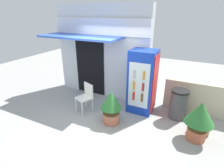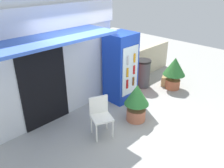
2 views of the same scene
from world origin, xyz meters
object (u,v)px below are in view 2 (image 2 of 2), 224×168
plastic_chair (100,113)px  potted_plant_curbside (174,70)px  drink_cooler (121,68)px  trash_bin (143,73)px  cardboard_box (167,81)px  potted_plant_near_shop (137,100)px

plastic_chair → potted_plant_curbside: (3.15, 0.06, 0.10)m
drink_cooler → trash_bin: size_ratio=2.17×
trash_bin → drink_cooler: bearing=-177.0°
plastic_chair → cardboard_box: size_ratio=2.47×
trash_bin → potted_plant_curbside: bearing=-55.1°
cardboard_box → potted_plant_near_shop: bearing=-166.2°
potted_plant_curbside → cardboard_box: size_ratio=2.80×
potted_plant_near_shop → cardboard_box: size_ratio=2.64×
drink_cooler → trash_bin: drink_cooler is taller
drink_cooler → potted_plant_near_shop: drink_cooler is taller
drink_cooler → potted_plant_curbside: (1.63, -0.73, -0.33)m
drink_cooler → cardboard_box: drink_cooler is taller
drink_cooler → cardboard_box: bearing=-15.2°
plastic_chair → potted_plant_near_shop: 1.00m
plastic_chair → cardboard_box: (3.22, 0.33, -0.37)m
potted_plant_near_shop → potted_plant_curbside: 2.19m
potted_plant_curbside → trash_bin: 0.98m
drink_cooler → potted_plant_curbside: drink_cooler is taller
drink_cooler → cardboard_box: size_ratio=5.29×
potted_plant_curbside → plastic_chair: bearing=-178.9°
trash_bin → cardboard_box: size_ratio=2.44×
plastic_chair → potted_plant_curbside: size_ratio=0.88×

